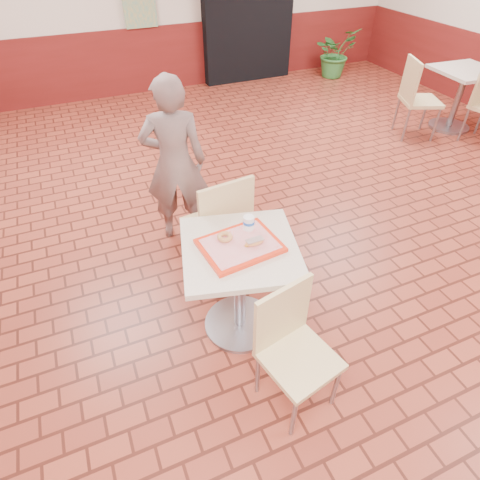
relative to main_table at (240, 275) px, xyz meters
name	(u,v)px	position (x,y,z in m)	size (l,w,h in m)	color
room_shell	(383,94)	(1.18, 0.31, 0.97)	(8.01, 10.01, 3.01)	maroon
wainscot_band	(355,214)	(1.18, 0.31, -0.03)	(8.00, 10.00, 1.00)	#5D1411
corridor_doorway	(248,12)	(2.38, 5.19, 0.57)	(1.60, 0.22, 2.20)	black
main_table	(240,275)	(0.00, 0.00, 0.00)	(0.74, 0.74, 0.78)	beige
chair_main_front	(292,344)	(0.08, -0.61, -0.04)	(0.48, 0.48, 0.87)	#DFC686
chair_main_back	(220,223)	(0.08, 0.59, 0.02)	(0.50, 0.50, 0.97)	#E1C787
customer	(175,163)	(-0.07, 1.27, 0.23)	(0.56, 0.36, 1.52)	#755F5A
serving_tray	(240,245)	(0.00, 0.00, 0.27)	(0.49, 0.38, 0.03)	red
ring_donut	(225,237)	(-0.07, 0.08, 0.30)	(0.10, 0.10, 0.03)	#BF8145
long_john_donut	(254,242)	(0.08, -0.04, 0.30)	(0.13, 0.07, 0.04)	#D67F3E
paper_cup	(249,222)	(0.12, 0.12, 0.33)	(0.08, 0.08, 0.09)	white
second_table	(461,89)	(4.20, 2.10, 0.02)	(0.77, 0.77, 0.81)	#B5A392
chair_second_left	(416,95)	(3.45, 2.15, 0.03)	(0.61, 0.61, 1.01)	#D5BD80
potted_plant	(335,53)	(3.92, 4.71, -0.11)	(0.75, 0.65, 0.83)	#2E7430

